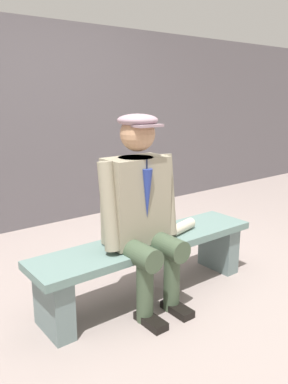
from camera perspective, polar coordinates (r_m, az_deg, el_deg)
ground_plane at (r=2.93m, az=0.72°, el=-14.88°), size 30.00×30.00×0.00m
bench at (r=2.79m, az=0.73°, el=-9.43°), size 1.73×0.40×0.43m
seated_man at (r=2.55m, az=-0.43°, el=-2.15°), size 0.59×0.54×1.30m
rolled_magazine at (r=2.88m, az=5.64°, el=-5.14°), size 0.26×0.14×0.08m
stadium_wall at (r=4.39m, az=-16.56°, el=9.26°), size 12.00×0.24×2.18m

